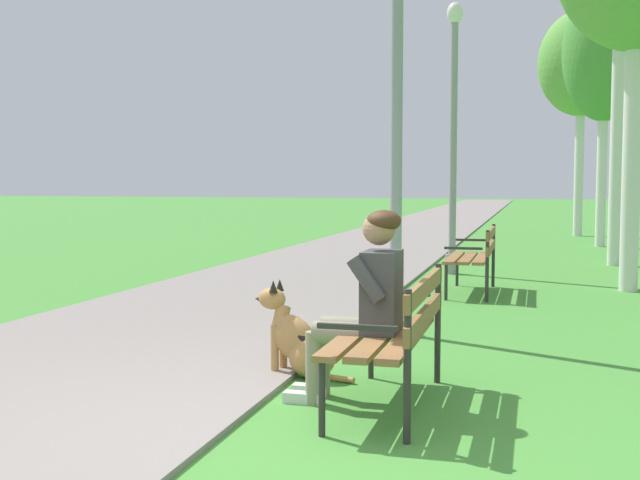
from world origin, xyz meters
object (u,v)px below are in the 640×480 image
at_px(park_bench_near, 396,327).
at_px(lamp_post_mid, 453,135).
at_px(dog_shepherd, 299,342).
at_px(person_seated_on_near_bench, 365,299).
at_px(lamp_post_near, 397,85).
at_px(park_bench_mid, 476,253).
at_px(birch_tree_fifth, 605,54).
at_px(birch_tree_sixth, 581,65).

height_order(park_bench_near, lamp_post_mid, lamp_post_mid).
bearing_deg(dog_shepherd, park_bench_near, -36.41).
bearing_deg(dog_shepherd, person_seated_on_near_bench, -42.99).
distance_m(person_seated_on_near_bench, lamp_post_near, 2.91).
xyz_separation_m(park_bench_mid, dog_shepherd, (-0.92, -4.76, -0.25)).
distance_m(person_seated_on_near_bench, birch_tree_fifth, 14.03).
xyz_separation_m(park_bench_near, lamp_post_near, (-0.42, 2.44, 1.79)).
bearing_deg(birch_tree_fifth, lamp_post_mid, -113.37).
bearing_deg(person_seated_on_near_bench, dog_shepherd, 137.01).
bearing_deg(birch_tree_fifth, park_bench_mid, -104.35).
xyz_separation_m(park_bench_mid, lamp_post_near, (-0.53, -2.93, 1.79)).
xyz_separation_m(dog_shepherd, lamp_post_near, (0.39, 1.84, 2.05)).
height_order(park_bench_near, lamp_post_near, lamp_post_near).
height_order(dog_shepherd, lamp_post_mid, lamp_post_mid).
xyz_separation_m(person_seated_on_near_bench, lamp_post_mid, (-0.20, 7.43, 1.44)).
bearing_deg(park_bench_mid, lamp_post_mid, 103.71).
xyz_separation_m(lamp_post_mid, birch_tree_sixth, (2.27, 9.34, 2.24)).
bearing_deg(person_seated_on_near_bench, birch_tree_fifth, 79.93).
bearing_deg(birch_tree_sixth, dog_shepherd, -99.36).
relative_size(park_bench_mid, birch_tree_fifth, 0.27).
bearing_deg(dog_shepherd, birch_tree_fifth, 76.91).
bearing_deg(person_seated_on_near_bench, lamp_post_mid, 91.53).
xyz_separation_m(dog_shepherd, birch_tree_fifth, (2.98, 12.83, 3.87)).
relative_size(dog_shepherd, lamp_post_mid, 0.20).
relative_size(park_bench_near, park_bench_mid, 1.00).
distance_m(lamp_post_near, lamp_post_mid, 5.03).
xyz_separation_m(park_bench_near, park_bench_mid, (0.11, 5.36, 0.00)).
relative_size(park_bench_near, birch_tree_sixth, 0.26).
relative_size(lamp_post_near, birch_tree_sixth, 0.78).
bearing_deg(park_bench_mid, birch_tree_fifth, 75.65).
height_order(lamp_post_mid, birch_tree_sixth, birch_tree_sixth).
distance_m(park_bench_near, lamp_post_mid, 7.65).
bearing_deg(dog_shepherd, park_bench_mid, 79.08).
distance_m(park_bench_mid, birch_tree_sixth, 12.20).
xyz_separation_m(birch_tree_fifth, birch_tree_sixth, (-0.31, 3.38, 0.24)).
relative_size(dog_shepherd, birch_tree_fifth, 0.15).
bearing_deg(birch_tree_sixth, person_seated_on_near_bench, -97.03).
xyz_separation_m(park_bench_mid, lamp_post_mid, (-0.51, 2.10, 1.61)).
xyz_separation_m(lamp_post_near, lamp_post_mid, (0.02, 5.03, -0.18)).
distance_m(lamp_post_mid, birch_tree_sixth, 9.87).
height_order(lamp_post_mid, birch_tree_fifth, birch_tree_fifth).
height_order(person_seated_on_near_bench, lamp_post_near, lamp_post_near).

